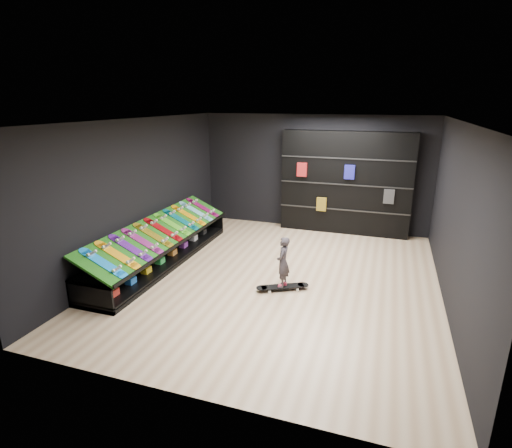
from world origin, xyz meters
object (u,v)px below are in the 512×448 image
(display_rack, at_px, (162,251))
(floor_skateboard, at_px, (282,288))
(child, at_px, (283,272))
(back_shelving, at_px, (345,183))

(display_rack, relative_size, floor_skateboard, 4.59)
(floor_skateboard, relative_size, child, 1.73)
(floor_skateboard, bearing_deg, child, -27.89)
(display_rack, distance_m, child, 2.84)
(back_shelving, bearing_deg, floor_skateboard, -99.27)
(back_shelving, xyz_separation_m, child, (-0.62, -3.81, -0.93))
(display_rack, relative_size, back_shelving, 1.38)
(back_shelving, height_order, floor_skateboard, back_shelving)
(back_shelving, xyz_separation_m, floor_skateboard, (-0.62, -3.81, -1.26))
(display_rack, height_order, floor_skateboard, display_rack)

